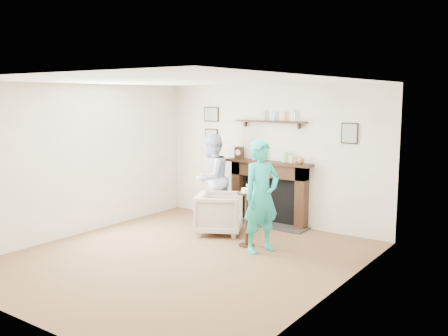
{
  "coord_description": "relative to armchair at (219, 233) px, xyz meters",
  "views": [
    {
      "loc": [
        4.47,
        -5.26,
        2.29
      ],
      "look_at": [
        0.08,
        0.9,
        1.2
      ],
      "focal_mm": 40.0,
      "sensor_mm": 36.0,
      "label": 1
    }
  ],
  "objects": [
    {
      "name": "woman",
      "position": [
        1.09,
        -0.44,
        0.0
      ],
      "size": [
        0.6,
        0.72,
        1.67
      ],
      "primitive_type": "imported",
      "rotation": [
        0.0,
        0.0,
        1.17
      ],
      "color": "#1FB2B2",
      "rests_on": "ground"
    },
    {
      "name": "armchair",
      "position": [
        0.0,
        0.0,
        0.0
      ],
      "size": [
        1.01,
        1.0,
        0.69
      ],
      "primitive_type": "imported",
      "rotation": [
        0.0,
        0.0,
        2.06
      ],
      "color": "gray",
      "rests_on": "ground"
    },
    {
      "name": "pedestal_table",
      "position": [
        0.76,
        -0.34,
        0.59
      ],
      "size": [
        0.3,
        0.3,
        0.96
      ],
      "color": "black",
      "rests_on": "ground"
    },
    {
      "name": "room_shell",
      "position": [
        0.35,
        -0.67,
        1.62
      ],
      "size": [
        4.54,
        5.02,
        2.52
      ],
      "color": "beige",
      "rests_on": "ground"
    },
    {
      "name": "ground",
      "position": [
        0.35,
        -1.36,
        0.0
      ],
      "size": [
        5.0,
        5.0,
        0.0
      ],
      "primitive_type": "plane",
      "color": "brown",
      "rests_on": "ground"
    },
    {
      "name": "man",
      "position": [
        -0.56,
        0.54,
        0.0
      ],
      "size": [
        0.63,
        0.8,
        1.62
      ],
      "primitive_type": "imported",
      "rotation": [
        0.0,
        0.0,
        -1.55
      ],
      "color": "silver",
      "rests_on": "ground"
    }
  ]
}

